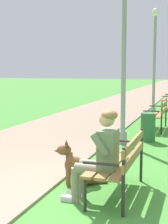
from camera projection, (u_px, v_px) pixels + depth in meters
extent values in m
plane|color=#478E38|center=(59.00, 202.00, 4.57)|extent=(120.00, 120.00, 0.00)
cube|color=gray|center=(150.00, 91.00, 27.77)|extent=(3.30, 60.00, 0.04)
cube|color=olive|center=(102.00, 162.00, 4.83)|extent=(0.14, 1.50, 0.04)
cube|color=olive|center=(114.00, 163.00, 4.78)|extent=(0.14, 1.50, 0.04)
cube|color=olive|center=(126.00, 165.00, 4.72)|extent=(0.14, 1.50, 0.04)
cube|color=olive|center=(134.00, 155.00, 4.67)|extent=(0.04, 1.50, 0.11)
cube|color=olive|center=(134.00, 142.00, 4.65)|extent=(0.04, 1.50, 0.11)
cylinder|color=#2D2B28|center=(111.00, 165.00, 5.52)|extent=(0.04, 0.04, 0.45)
cylinder|color=#2D2B28|center=(141.00, 155.00, 5.34)|extent=(0.04, 0.04, 0.85)
cube|color=#2D2B28|center=(124.00, 141.00, 5.41)|extent=(0.45, 0.04, 0.03)
cylinder|color=#2D2B28|center=(85.00, 194.00, 4.22)|extent=(0.04, 0.04, 0.45)
cylinder|color=#2D2B28|center=(123.00, 183.00, 4.04)|extent=(0.04, 0.04, 0.85)
cube|color=#2D2B28|center=(101.00, 164.00, 4.11)|extent=(0.45, 0.04, 0.03)
cube|color=olive|center=(148.00, 114.00, 10.05)|extent=(0.14, 1.50, 0.04)
cube|color=olive|center=(154.00, 115.00, 9.99)|extent=(0.14, 1.50, 0.04)
cube|color=olive|center=(160.00, 115.00, 9.94)|extent=(0.14, 1.50, 0.04)
cube|color=olive|center=(164.00, 110.00, 9.89)|extent=(0.04, 1.50, 0.11)
cube|color=olive|center=(164.00, 104.00, 9.86)|extent=(0.04, 1.50, 0.11)
cylinder|color=#2D2B28|center=(150.00, 119.00, 10.73)|extent=(0.04, 0.04, 0.45)
cylinder|color=#2D2B28|center=(166.00, 113.00, 10.56)|extent=(0.04, 0.04, 0.85)
cube|color=#2D2B28|center=(157.00, 106.00, 10.62)|extent=(0.45, 0.04, 0.03)
cylinder|color=#2D2B28|center=(144.00, 125.00, 9.43)|extent=(0.04, 0.04, 0.45)
cylinder|color=#2D2B28|center=(161.00, 119.00, 9.26)|extent=(0.04, 0.04, 0.85)
cube|color=#2D2B28|center=(151.00, 111.00, 9.32)|extent=(0.45, 0.04, 0.03)
cube|color=olive|center=(164.00, 99.00, 15.19)|extent=(0.14, 1.50, 0.04)
cube|color=olive|center=(168.00, 99.00, 15.13)|extent=(0.14, 1.50, 0.04)
cylinder|color=#2D2B28|center=(165.00, 103.00, 15.87)|extent=(0.04, 0.04, 0.45)
cylinder|color=#2D2B28|center=(162.00, 106.00, 14.57)|extent=(0.04, 0.04, 0.45)
cube|color=#2D2B28|center=(167.00, 96.00, 14.46)|extent=(0.45, 0.04, 0.03)
cylinder|color=gray|center=(95.00, 165.00, 4.62)|extent=(0.42, 0.14, 0.14)
cylinder|color=gray|center=(80.00, 180.00, 4.71)|extent=(0.11, 0.11, 0.47)
cube|color=silver|center=(75.00, 194.00, 4.76)|extent=(0.24, 0.09, 0.07)
cylinder|color=gray|center=(90.00, 169.00, 4.43)|extent=(0.42, 0.14, 0.14)
cylinder|color=gray|center=(75.00, 185.00, 4.53)|extent=(0.11, 0.11, 0.47)
cube|color=silver|center=(70.00, 199.00, 4.58)|extent=(0.24, 0.09, 0.07)
cube|color=#6B7F5B|center=(108.00, 149.00, 4.43)|extent=(0.22, 0.36, 0.52)
cylinder|color=#6B7F5B|center=(108.00, 138.00, 4.62)|extent=(0.25, 0.09, 0.30)
cylinder|color=#6B7F5B|center=(100.00, 145.00, 4.25)|extent=(0.25, 0.09, 0.30)
sphere|color=tan|center=(107.00, 119.00, 4.38)|extent=(0.21, 0.21, 0.21)
ellipsoid|color=olive|center=(109.00, 115.00, 4.37)|extent=(0.22, 0.23, 0.14)
ellipsoid|color=brown|center=(86.00, 175.00, 5.22)|extent=(0.45, 0.42, 0.32)
ellipsoid|color=brown|center=(77.00, 167.00, 5.18)|extent=(0.54, 0.43, 0.48)
ellipsoid|color=#4C2D19|center=(80.00, 165.00, 5.18)|extent=(0.40, 0.33, 0.27)
cylinder|color=brown|center=(68.00, 172.00, 5.23)|extent=(0.06, 0.06, 0.38)
cylinder|color=brown|center=(69.00, 175.00, 5.11)|extent=(0.06, 0.06, 0.38)
cylinder|color=brown|center=(69.00, 158.00, 5.14)|extent=(0.18, 0.20, 0.19)
ellipsoid|color=brown|center=(64.00, 150.00, 5.12)|extent=(0.26, 0.23, 0.16)
cone|color=#4C2D19|center=(57.00, 151.00, 5.10)|extent=(0.13, 0.13, 0.09)
cone|color=#4C2D19|center=(66.00, 143.00, 5.15)|extent=(0.06, 0.06, 0.09)
cone|color=#4C2D19|center=(67.00, 144.00, 5.07)|extent=(0.06, 0.06, 0.09)
cylinder|color=brown|center=(99.00, 182.00, 5.27)|extent=(0.27, 0.17, 0.04)
cylinder|color=gray|center=(123.00, 138.00, 8.10)|extent=(0.20, 0.20, 0.30)
cylinder|color=gray|center=(124.00, 70.00, 7.90)|extent=(0.11, 0.11, 3.52)
cylinder|color=gray|center=(153.00, 112.00, 13.16)|extent=(0.20, 0.20, 0.30)
cylinder|color=gray|center=(154.00, 66.00, 12.95)|extent=(0.11, 0.11, 3.77)
ellipsoid|color=silver|center=(156.00, 12.00, 12.70)|extent=(0.24, 0.24, 0.32)
cylinder|color=#2D6638|center=(148.00, 127.00, 8.39)|extent=(0.36, 0.36, 0.70)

